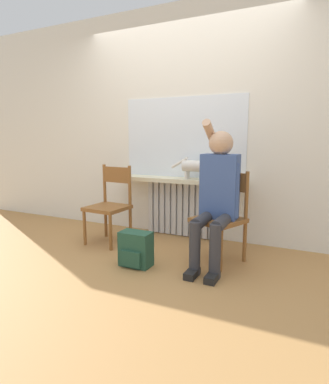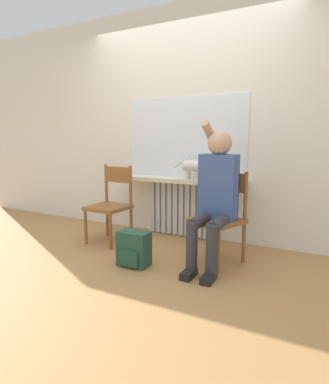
{
  "view_description": "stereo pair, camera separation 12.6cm",
  "coord_description": "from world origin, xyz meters",
  "views": [
    {
      "loc": [
        1.46,
        -2.37,
        1.17
      ],
      "look_at": [
        0.0,
        0.68,
        0.61
      ],
      "focal_mm": 30.0,
      "sensor_mm": 36.0,
      "label": 1
    },
    {
      "loc": [
        1.57,
        -2.32,
        1.17
      ],
      "look_at": [
        0.0,
        0.68,
        0.61
      ],
      "focal_mm": 30.0,
      "sensor_mm": 36.0,
      "label": 2
    }
  ],
  "objects": [
    {
      "name": "ground_plane",
      "position": [
        0.0,
        0.0,
        0.0
      ],
      "size": [
        12.0,
        12.0,
        0.0
      ],
      "primitive_type": "plane",
      "color": "#B27F47"
    },
    {
      "name": "wall_with_window",
      "position": [
        0.0,
        1.23,
        1.35
      ],
      "size": [
        7.0,
        0.06,
        2.7
      ],
      "color": "white",
      "rests_on": "ground_plane"
    },
    {
      "name": "radiator",
      "position": [
        0.0,
        1.15,
        0.33
      ],
      "size": [
        0.88,
        0.08,
        0.67
      ],
      "color": "silver",
      "rests_on": "ground_plane"
    },
    {
      "name": "windowsill",
      "position": [
        0.0,
        1.07,
        0.69
      ],
      "size": [
        1.57,
        0.26,
        0.05
      ],
      "color": "beige",
      "rests_on": "radiator"
    },
    {
      "name": "window_glass",
      "position": [
        0.0,
        1.2,
        1.19
      ],
      "size": [
        1.5,
        0.01,
        0.94
      ],
      "color": "white",
      "rests_on": "windowsill"
    },
    {
      "name": "chair_left",
      "position": [
        -0.64,
        0.58,
        0.44
      ],
      "size": [
        0.44,
        0.44,
        0.88
      ],
      "rotation": [
        0.0,
        0.0,
        -0.06
      ],
      "color": "brown",
      "rests_on": "ground_plane"
    },
    {
      "name": "chair_right",
      "position": [
        0.66,
        0.57,
        0.44
      ],
      "size": [
        0.54,
        0.54,
        0.88
      ],
      "rotation": [
        0.0,
        0.0,
        -0.4
      ],
      "color": "brown",
      "rests_on": "ground_plane"
    },
    {
      "name": "person",
      "position": [
        0.64,
        0.47,
        0.69
      ],
      "size": [
        0.36,
        0.96,
        1.36
      ],
      "color": "#333338",
      "rests_on": "ground_plane"
    },
    {
      "name": "cat",
      "position": [
        0.24,
        1.03,
        0.87
      ],
      "size": [
        0.52,
        0.13,
        0.25
      ],
      "color": "silver",
      "rests_on": "windowsill"
    },
    {
      "name": "backpack",
      "position": [
        -0.01,
        0.09,
        0.16
      ],
      "size": [
        0.29,
        0.2,
        0.32
      ],
      "color": "#234C38",
      "rests_on": "ground_plane"
    }
  ]
}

